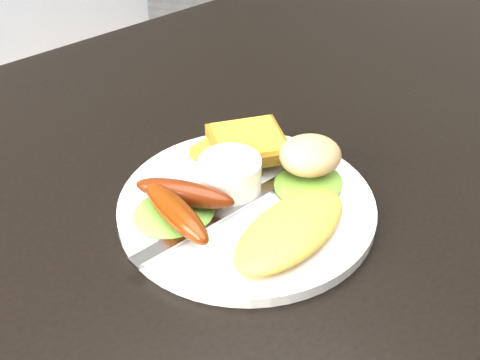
% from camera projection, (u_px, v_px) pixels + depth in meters
% --- Properties ---
extents(dining_table, '(1.20, 0.80, 0.04)m').
position_uv_depth(dining_table, '(291.00, 182.00, 0.70)').
color(dining_table, black).
rests_on(dining_table, ground).
extents(dining_chair, '(0.47, 0.47, 0.05)m').
position_uv_depth(dining_chair, '(108.00, 90.00, 1.41)').
color(dining_chair, '#9F7A4C').
rests_on(dining_chair, ground).
extents(plate, '(0.24, 0.24, 0.01)m').
position_uv_depth(plate, '(247.00, 207.00, 0.63)').
color(plate, white).
rests_on(plate, dining_table).
extents(lettuce_left, '(0.08, 0.07, 0.01)m').
position_uv_depth(lettuce_left, '(174.00, 212.00, 0.60)').
color(lettuce_left, '#6DA135').
rests_on(lettuce_left, plate).
extents(lettuce_right, '(0.09, 0.09, 0.01)m').
position_uv_depth(lettuce_right, '(308.00, 183.00, 0.64)').
color(lettuce_right, '#548328').
rests_on(lettuce_right, plate).
extents(omelette, '(0.15, 0.09, 0.02)m').
position_uv_depth(omelette, '(290.00, 230.00, 0.58)').
color(omelette, gold).
rests_on(omelette, plate).
extents(sausage_a, '(0.03, 0.10, 0.02)m').
position_uv_depth(sausage_a, '(175.00, 211.00, 0.58)').
color(sausage_a, '#6B2308').
rests_on(sausage_a, lettuce_left).
extents(sausage_b, '(0.07, 0.09, 0.02)m').
position_uv_depth(sausage_b, '(185.00, 193.00, 0.60)').
color(sausage_b, '#5B210F').
rests_on(sausage_b, lettuce_left).
extents(ramekin, '(0.07, 0.07, 0.03)m').
position_uv_depth(ramekin, '(230.00, 176.00, 0.63)').
color(ramekin, white).
rests_on(ramekin, plate).
extents(toast_a, '(0.08, 0.08, 0.01)m').
position_uv_depth(toast_a, '(235.00, 151.00, 0.68)').
color(toast_a, olive).
rests_on(toast_a, plate).
extents(toast_b, '(0.10, 0.10, 0.01)m').
position_uv_depth(toast_b, '(248.00, 143.00, 0.67)').
color(toast_b, brown).
rests_on(toast_b, toast_a).
extents(potato_salad, '(0.07, 0.07, 0.03)m').
position_uv_depth(potato_salad, '(310.00, 155.00, 0.64)').
color(potato_salad, '#C5C18E').
rests_on(potato_salad, lettuce_right).
extents(fork, '(0.17, 0.02, 0.00)m').
position_uv_depth(fork, '(213.00, 219.00, 0.60)').
color(fork, '#ADAFB7').
rests_on(fork, plate).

